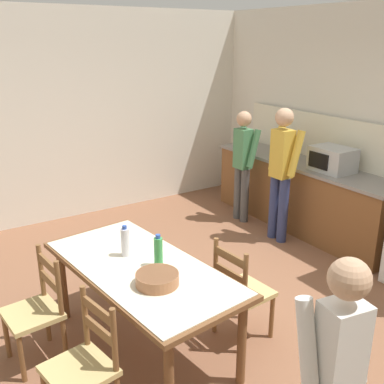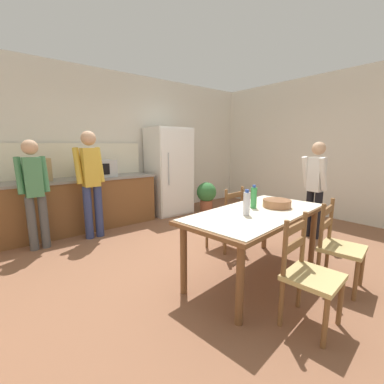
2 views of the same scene
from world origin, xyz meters
name	(u,v)px [view 1 (image 1 of 2)]	position (x,y,z in m)	size (l,w,h in m)	color
ground_plane	(215,317)	(0.00, 0.00, 0.00)	(8.32, 8.32, 0.00)	brown
wall_left	(83,115)	(-3.26, 0.00, 1.45)	(0.12, 5.20, 2.90)	silver
kitchen_counter	(301,195)	(-1.13, 2.23, 0.46)	(2.87, 0.66, 0.92)	brown
counter_splashback	(322,137)	(-1.12, 2.54, 1.22)	(2.83, 0.03, 0.60)	#EFE8CB
microwave	(332,159)	(-0.65, 2.21, 1.07)	(0.50, 0.39, 0.30)	#B2B7BC
paper_bag	(280,143)	(-1.56, 2.20, 1.10)	(0.24, 0.16, 0.36)	tan
dining_table	(141,275)	(0.02, -0.76, 0.68)	(1.92, 1.07, 0.77)	brown
bottle_near_centre	(125,242)	(-0.21, -0.78, 0.89)	(0.07, 0.07, 0.27)	silver
bottle_off_centre	(158,252)	(0.10, -0.64, 0.89)	(0.07, 0.07, 0.27)	green
serving_bowl	(157,278)	(0.34, -0.78, 0.82)	(0.32, 0.32, 0.09)	#9E6642
chair_side_near_left	(37,311)	(-0.30, -1.52, 0.44)	(0.46, 0.44, 0.91)	brown
chair_side_near_right	(84,366)	(0.51, -1.43, 0.44)	(0.48, 0.47, 0.91)	brown
chair_side_far_right	(241,292)	(0.34, 0.01, 0.44)	(0.45, 0.43, 0.91)	brown
person_at_sink	(243,161)	(-1.76, 1.71, 0.88)	(0.39, 0.27, 1.56)	#4C4C4C
person_at_counter	(282,168)	(-0.98, 1.69, 0.96)	(0.43, 0.29, 1.70)	navy
person_by_table	(335,379)	(1.78, -0.55, 0.86)	(0.30, 0.41, 1.54)	black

